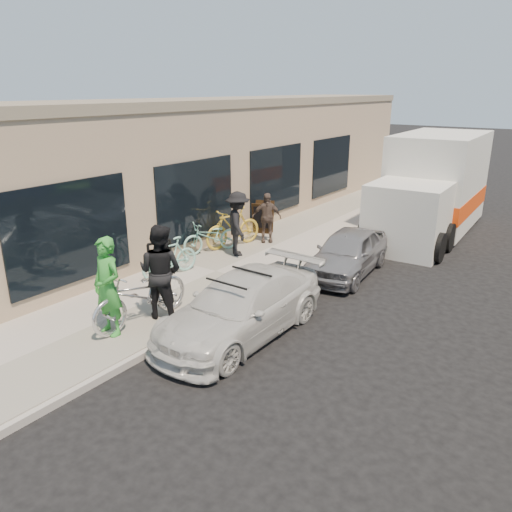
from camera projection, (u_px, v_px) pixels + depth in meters
The scene contains 17 objects.
ground at pixel (195, 346), 9.23m from camera, with size 120.00×120.00×0.00m, color black.
sidewalk at pixel (216, 274), 12.62m from camera, with size 3.00×34.00×0.15m, color #A19A91.
curb at pixel (266, 288), 11.77m from camera, with size 0.12×34.00×0.13m, color #A39D95.
storefront at pixel (235, 160), 17.60m from camera, with size 3.60×20.00×4.22m.
bike_rack at pixel (160, 256), 11.98m from camera, with size 0.20×0.65×0.94m.
sandwich_board at pixel (263, 217), 15.75m from camera, with size 0.79×0.79×0.99m.
sedan_white at pixel (241, 307), 9.49m from camera, with size 1.69×4.06×1.21m.
sedan_silver at pixel (347, 252), 12.67m from camera, with size 1.35×3.35×1.14m, color gray.
moving_truck at pixel (432, 190), 16.23m from camera, with size 2.70×6.51×3.14m.
tandem_bike at pixel (142, 295), 9.65m from camera, with size 0.78×2.22×1.17m, color silver.
woman_rider at pixel (108, 287), 9.12m from camera, with size 0.68×0.45×1.88m, color green.
man_standing at pixel (160, 272), 9.82m from camera, with size 0.93×0.73×1.91m, color black.
cruiser_bike_a at pixel (170, 257), 12.15m from camera, with size 0.44×1.57×0.95m, color #90D8C6.
cruiser_bike_b at pixel (211, 237), 13.91m from camera, with size 0.60×1.72×0.91m, color #90D8C6.
cruiser_bike_c at pixel (233, 227), 14.39m from camera, with size 0.53×1.89×1.14m, color gold.
bystander_a at pixel (238, 224), 13.57m from camera, with size 1.14×0.65×1.76m, color black.
bystander_b at pixel (267, 218), 14.77m from camera, with size 0.87×0.36×1.49m, color brown.
Camera 1 is at (5.71, -6.01, 4.54)m, focal length 35.00 mm.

